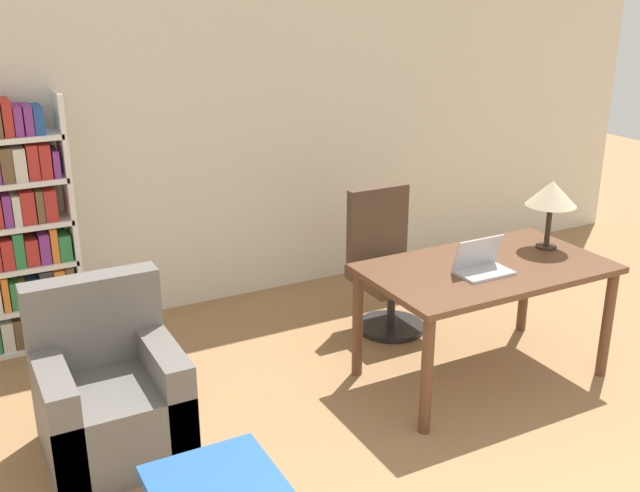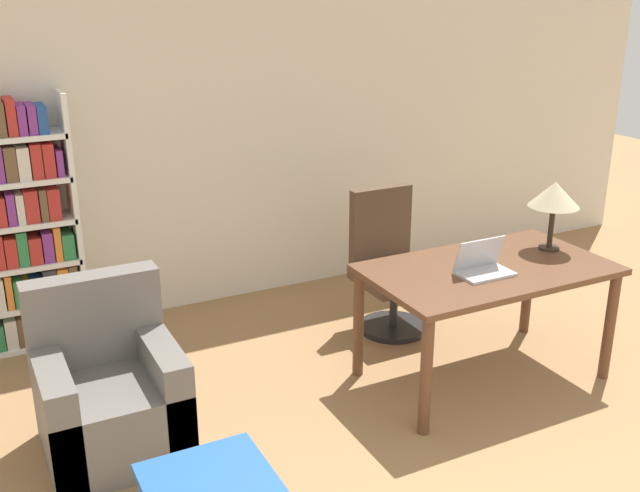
# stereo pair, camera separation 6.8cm
# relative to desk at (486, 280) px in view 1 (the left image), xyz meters

# --- Properties ---
(wall_back) EXTENTS (8.00, 0.06, 2.70)m
(wall_back) POSITION_rel_desk_xyz_m (-0.79, 2.01, 0.68)
(wall_back) COLOR beige
(wall_back) RESTS_ON ground_plane
(desk) EXTENTS (1.55, 0.89, 0.77)m
(desk) POSITION_rel_desk_xyz_m (0.00, 0.00, 0.00)
(desk) COLOR brown
(desk) RESTS_ON ground_plane
(laptop) EXTENTS (0.34, 0.21, 0.22)m
(laptop) POSITION_rel_desk_xyz_m (-0.11, -0.08, 0.15)
(laptop) COLOR #B2B2B7
(laptop) RESTS_ON desk
(table_lamp) EXTENTS (0.33, 0.33, 0.46)m
(table_lamp) POSITION_rel_desk_xyz_m (0.57, 0.08, 0.47)
(table_lamp) COLOR #2D2319
(table_lamp) RESTS_ON desk
(office_chair) EXTENTS (0.51, 0.51, 1.05)m
(office_chair) POSITION_rel_desk_xyz_m (-0.15, 0.93, -0.20)
(office_chair) COLOR black
(office_chair) RESTS_ON ground_plane
(armchair) EXTENTS (0.74, 0.73, 0.95)m
(armchair) POSITION_rel_desk_xyz_m (-2.34, 0.29, -0.36)
(armchair) COLOR #66605B
(armchair) RESTS_ON ground_plane
(bookshelf) EXTENTS (0.74, 0.28, 1.78)m
(bookshelf) POSITION_rel_desk_xyz_m (-2.57, 1.82, 0.20)
(bookshelf) COLOR white
(bookshelf) RESTS_ON ground_plane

